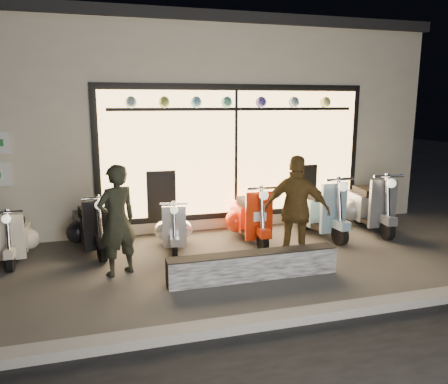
{
  "coord_description": "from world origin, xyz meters",
  "views": [
    {
      "loc": [
        -1.78,
        -6.3,
        2.51
      ],
      "look_at": [
        0.18,
        0.6,
        1.05
      ],
      "focal_mm": 35.0,
      "sensor_mm": 36.0,
      "label": 1
    }
  ],
  "objects_px": {
    "graffiti_barrier": "(253,265)",
    "scooter_red": "(249,216)",
    "scooter_silver": "(174,227)",
    "man": "(117,221)",
    "woman": "(297,211)"
  },
  "relations": [
    {
      "from": "graffiti_barrier",
      "to": "woman",
      "type": "xyz_separation_m",
      "value": [
        0.85,
        0.4,
        0.67
      ]
    },
    {
      "from": "scooter_red",
      "to": "scooter_silver",
      "type": "bearing_deg",
      "value": -177.38
    },
    {
      "from": "scooter_silver",
      "to": "scooter_red",
      "type": "xyz_separation_m",
      "value": [
        1.43,
        0.03,
        0.08
      ]
    },
    {
      "from": "graffiti_barrier",
      "to": "man",
      "type": "distance_m",
      "value": 2.1
    },
    {
      "from": "woman",
      "to": "scooter_red",
      "type": "bearing_deg",
      "value": -46.13
    },
    {
      "from": "woman",
      "to": "man",
      "type": "bearing_deg",
      "value": 25.74
    },
    {
      "from": "graffiti_barrier",
      "to": "scooter_red",
      "type": "relative_size",
      "value": 1.68
    },
    {
      "from": "scooter_silver",
      "to": "graffiti_barrier",
      "type": "bearing_deg",
      "value": -56.52
    },
    {
      "from": "scooter_silver",
      "to": "woman",
      "type": "bearing_deg",
      "value": -31.32
    },
    {
      "from": "scooter_red",
      "to": "woman",
      "type": "height_order",
      "value": "woman"
    },
    {
      "from": "scooter_red",
      "to": "man",
      "type": "height_order",
      "value": "man"
    },
    {
      "from": "scooter_silver",
      "to": "man",
      "type": "distance_m",
      "value": 1.55
    },
    {
      "from": "scooter_silver",
      "to": "scooter_red",
      "type": "bearing_deg",
      "value": 8.87
    },
    {
      "from": "scooter_silver",
      "to": "man",
      "type": "relative_size",
      "value": 0.75
    },
    {
      "from": "scooter_red",
      "to": "man",
      "type": "xyz_separation_m",
      "value": [
        -2.43,
        -1.11,
        0.4
      ]
    }
  ]
}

